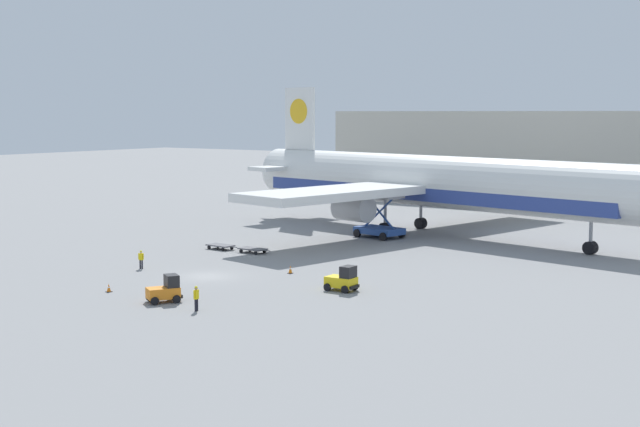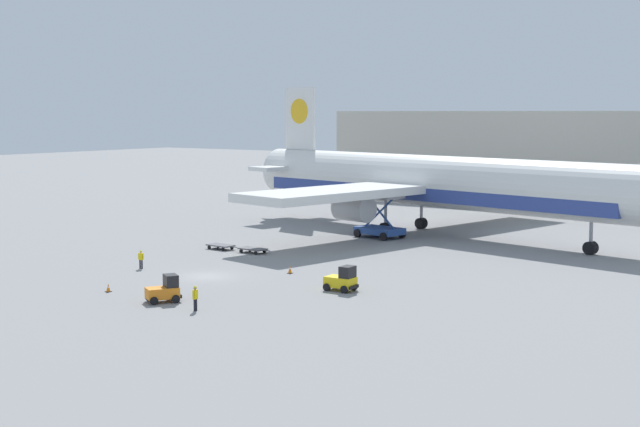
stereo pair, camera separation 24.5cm
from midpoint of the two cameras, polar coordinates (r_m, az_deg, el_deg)
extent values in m
plane|color=gray|center=(76.18, -7.29, -4.01)|extent=(400.00, 400.00, 0.00)
cube|color=#BCB7A8|center=(139.59, 18.70, 3.35)|extent=(90.00, 18.00, 14.00)
cube|color=slate|center=(131.07, 17.56, 1.83)|extent=(88.20, 0.20, 4.90)
cylinder|color=white|center=(101.20, 7.11, 2.07)|extent=(52.13, 15.82, 5.80)
cube|color=#2D428E|center=(101.31, 7.10, 1.34)|extent=(48.03, 14.89, 1.45)
cone|color=white|center=(119.13, -2.71, 2.77)|extent=(7.33, 6.65, 5.51)
cube|color=white|center=(115.80, -1.36, 6.09)|extent=(5.19, 1.44, 8.00)
cylinder|color=yellow|center=(115.80, -1.36, 6.56)|extent=(3.25, 1.16, 3.20)
cube|color=white|center=(116.78, -1.70, 2.99)|extent=(6.06, 13.45, 0.50)
cube|color=white|center=(102.90, 5.97, 1.75)|extent=(17.20, 48.64, 0.90)
cylinder|color=#9EA0A5|center=(95.57, 2.09, 0.34)|extent=(4.66, 3.56, 2.80)
cylinder|color=#9EA0A5|center=(110.97, 9.29, 1.11)|extent=(4.66, 3.56, 2.80)
cylinder|color=#9EA0A5|center=(90.61, 16.88, -0.87)|extent=(0.36, 0.36, 4.00)
cylinder|color=black|center=(90.88, 16.84, -2.12)|extent=(1.45, 1.14, 1.30)
cylinder|color=#9EA0A5|center=(101.76, 4.13, 0.18)|extent=(0.36, 0.36, 4.00)
cylinder|color=black|center=(101.99, 4.12, -0.94)|extent=(1.45, 1.14, 1.30)
cylinder|color=#9EA0A5|center=(106.60, 6.41, 0.44)|extent=(0.36, 0.36, 4.00)
cylinder|color=black|center=(106.83, 6.40, -0.63)|extent=(1.45, 1.14, 1.30)
cube|color=#284C99|center=(98.82, 3.74, -1.09)|extent=(5.68, 3.96, 0.70)
cube|color=#B2B2B7|center=(98.39, 3.76, 1.11)|extent=(5.40, 3.76, 0.30)
cube|color=yellow|center=(98.34, 3.76, 1.42)|extent=(5.40, 3.76, 0.08)
cube|color=#284C99|center=(98.57, 3.75, 0.11)|extent=(4.21, 0.99, 3.57)
cube|color=#284C99|center=(98.57, 3.75, 0.11)|extent=(4.21, 0.99, 3.57)
cylinder|color=black|center=(98.71, 5.17, -1.31)|extent=(0.95, 0.53, 0.90)
cylinder|color=black|center=(96.47, 4.01, -1.49)|extent=(0.95, 0.53, 0.90)
cylinder|color=black|center=(101.27, 3.49, -1.10)|extent=(0.95, 0.53, 0.90)
cylinder|color=black|center=(99.09, 2.32, -1.26)|extent=(0.95, 0.53, 0.90)
cube|color=orange|center=(66.28, -10.11, -5.02)|extent=(2.39, 2.69, 0.80)
cube|color=black|center=(66.28, -9.58, -4.26)|extent=(1.53, 1.41, 0.90)
cube|color=black|center=(66.64, -9.08, -5.19)|extent=(1.16, 0.79, 0.24)
cylinder|color=black|center=(67.22, -9.59, -5.20)|extent=(0.52, 0.64, 0.60)
cylinder|color=black|center=(65.89, -9.28, -5.43)|extent=(0.52, 0.64, 0.60)
cylinder|color=black|center=(66.84, -10.93, -5.29)|extent=(0.52, 0.64, 0.60)
cylinder|color=black|center=(65.51, -10.64, -5.53)|extent=(0.52, 0.64, 0.60)
cube|color=yellow|center=(69.47, 1.25, -4.39)|extent=(2.33, 1.44, 0.80)
cube|color=black|center=(68.97, 1.71, -3.75)|extent=(0.92, 1.26, 0.90)
cube|color=black|center=(68.89, 2.12, -4.72)|extent=(0.18, 1.26, 0.24)
cylinder|color=black|center=(69.71, 2.12, -4.69)|extent=(0.60, 0.25, 0.60)
cylinder|color=black|center=(68.54, 1.51, -4.88)|extent=(0.60, 0.25, 0.60)
cylinder|color=black|center=(70.55, 1.00, -4.55)|extent=(0.60, 0.25, 0.60)
cylinder|color=black|center=(69.39, 0.38, -4.74)|extent=(0.60, 0.25, 0.60)
cube|color=#56565B|center=(90.79, -6.47, -2.03)|extent=(2.90, 1.69, 0.12)
cube|color=#56565B|center=(89.50, -5.63, -2.14)|extent=(0.90, 0.14, 0.08)
cylinder|color=black|center=(90.59, -5.75, -2.20)|extent=(0.37, 0.17, 0.36)
cylinder|color=black|center=(89.69, -6.32, -2.29)|extent=(0.37, 0.17, 0.36)
cylinder|color=black|center=(91.96, -6.62, -2.08)|extent=(0.37, 0.17, 0.36)
cylinder|color=black|center=(91.07, -7.19, -2.17)|extent=(0.37, 0.17, 0.36)
cube|color=#56565B|center=(88.14, -4.41, -2.27)|extent=(2.90, 1.69, 0.12)
cube|color=#56565B|center=(86.90, -3.51, -2.39)|extent=(0.90, 0.14, 0.08)
cylinder|color=black|center=(87.98, -3.66, -2.43)|extent=(0.37, 0.17, 0.36)
cylinder|color=black|center=(87.06, -4.22, -2.53)|extent=(0.37, 0.17, 0.36)
cylinder|color=black|center=(89.30, -4.59, -2.31)|extent=(0.37, 0.17, 0.36)
cylinder|color=black|center=(88.38, -5.15, -2.41)|extent=(0.37, 0.17, 0.36)
cylinder|color=black|center=(63.03, -8.08, -5.84)|extent=(0.14, 0.14, 0.85)
cylinder|color=black|center=(63.19, -7.98, -5.80)|extent=(0.14, 0.14, 0.85)
cube|color=yellow|center=(62.95, -8.04, -5.16)|extent=(0.26, 0.38, 0.64)
cylinder|color=yellow|center=(62.76, -8.17, -5.16)|extent=(0.09, 0.09, 0.58)
cylinder|color=yellow|center=(63.14, -7.91, -5.09)|extent=(0.09, 0.09, 0.58)
sphere|color=tan|center=(62.87, -8.05, -4.77)|extent=(0.23, 0.23, 0.23)
sphere|color=yellow|center=(62.86, -8.05, -4.71)|extent=(0.22, 0.22, 0.22)
cylinder|color=black|center=(80.69, -11.52, -3.21)|extent=(0.14, 0.14, 0.80)
cylinder|color=black|center=(80.58, -11.40, -3.22)|extent=(0.14, 0.14, 0.80)
cube|color=yellow|center=(80.52, -11.47, -2.72)|extent=(0.40, 0.29, 0.60)
cylinder|color=yellow|center=(80.65, -11.61, -2.69)|extent=(0.09, 0.09, 0.54)
cylinder|color=yellow|center=(80.39, -11.33, -2.71)|extent=(0.09, 0.09, 0.54)
sphere|color=#DBB28E|center=(80.46, -11.48, -2.43)|extent=(0.22, 0.22, 0.22)
sphere|color=yellow|center=(80.45, -11.48, -2.39)|extent=(0.21, 0.21, 0.21)
cube|color=black|center=(70.99, -13.46, -4.89)|extent=(0.40, 0.40, 0.04)
cone|color=orange|center=(70.93, -13.46, -4.63)|extent=(0.32, 0.32, 0.62)
cylinder|color=white|center=(70.92, -13.46, -4.61)|extent=(0.19, 0.19, 0.09)
cube|color=black|center=(76.96, -2.00, -3.84)|extent=(0.40, 0.40, 0.04)
cone|color=orange|center=(76.89, -2.00, -3.57)|extent=(0.32, 0.32, 0.69)
cylinder|color=white|center=(76.89, -2.00, -3.54)|extent=(0.19, 0.19, 0.10)
camera|label=1|loc=(0.12, -90.08, -0.01)|focal=50.00mm
camera|label=2|loc=(0.12, 89.92, 0.01)|focal=50.00mm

